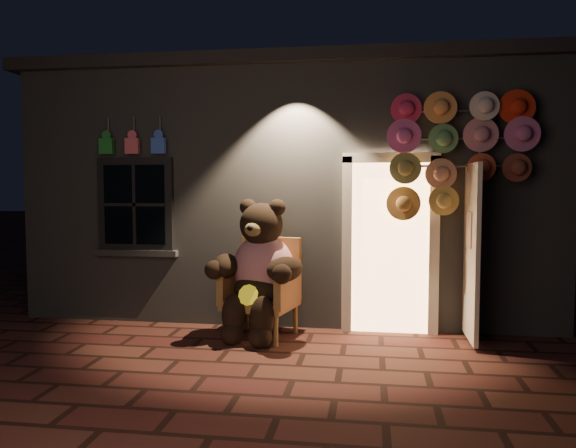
# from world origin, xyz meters

# --- Properties ---
(ground) EXTENTS (60.00, 60.00, 0.00)m
(ground) POSITION_xyz_m (0.00, 0.00, 0.00)
(ground) COLOR #4E281E
(ground) RESTS_ON ground
(shop_building) EXTENTS (7.30, 5.95, 3.51)m
(shop_building) POSITION_xyz_m (0.00, 3.99, 1.74)
(shop_building) COLOR slate
(shop_building) RESTS_ON ground
(wicker_armchair) EXTENTS (0.93, 0.88, 1.17)m
(wicker_armchair) POSITION_xyz_m (-0.15, 1.11, 0.58)
(wicker_armchair) COLOR olive
(wicker_armchair) RESTS_ON ground
(teddy_bear) EXTENTS (1.17, 1.03, 1.65)m
(teddy_bear) POSITION_xyz_m (-0.17, 0.96, 0.81)
(teddy_bear) COLOR #B21327
(teddy_bear) RESTS_ON ground
(hat_rack) EXTENTS (1.64, 0.22, 2.90)m
(hat_rack) POSITION_xyz_m (2.08, 1.28, 2.22)
(hat_rack) COLOR #59595E
(hat_rack) RESTS_ON ground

